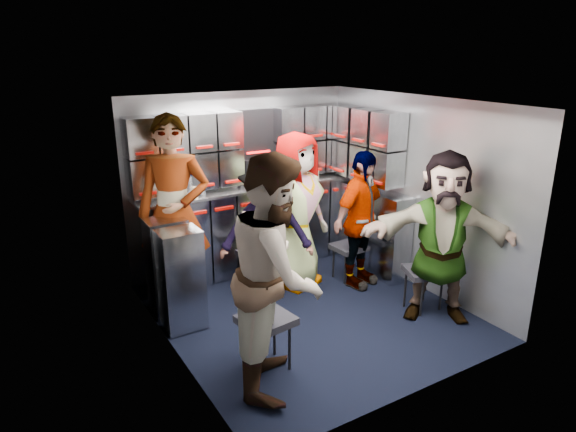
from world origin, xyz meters
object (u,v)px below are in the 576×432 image
attendant_standing (175,214)px  attendant_arc_e (442,237)px  attendant_arc_b (267,231)px  jump_seat_near_left (266,323)px  attendant_arc_a (277,274)px  jump_seat_near_right (425,274)px  jump_seat_center (288,245)px  jump_seat_mid_left (259,256)px  attendant_arc_d (360,220)px  jump_seat_mid_right (349,249)px  attendant_arc_c (296,211)px

attendant_standing → attendant_arc_e: (2.10, -1.57, -0.15)m
attendant_arc_e → attendant_arc_b: bearing=175.8°
jump_seat_near_left → attendant_arc_a: bearing=-90.0°
attendant_arc_a → jump_seat_near_right: bearing=-47.5°
jump_seat_center → attendant_arc_e: bearing=-62.6°
jump_seat_mid_left → attendant_arc_e: (1.24, -1.41, 0.43)m
attendant_standing → attendant_arc_d: bearing=13.0°
jump_seat_center → jump_seat_near_right: jump_seat_center is taller
jump_seat_mid_left → jump_seat_center: bearing=16.8°
jump_seat_mid_right → attendant_arc_d: size_ratio=0.27×
jump_seat_mid_left → attendant_standing: (-0.86, 0.16, 0.58)m
jump_seat_mid_left → attendant_arc_e: bearing=-48.6°
jump_seat_center → attendant_arc_e: attendant_arc_e is taller
jump_seat_center → attendant_arc_d: attendant_arc_d is taller
jump_seat_mid_left → jump_seat_near_left: bearing=-115.7°
attendant_arc_a → attendant_arc_b: bearing=9.0°
jump_seat_near_left → jump_seat_mid_right: size_ratio=1.15×
attendant_arc_e → attendant_standing: bearing=-176.2°
attendant_arc_a → jump_seat_mid_left: bearing=11.8°
attendant_arc_c → attendant_arc_d: (0.59, -0.39, -0.10)m
attendant_arc_b → attendant_arc_c: attendant_arc_c is taller
attendant_arc_d → jump_seat_center: bearing=117.2°
jump_seat_center → attendant_arc_b: (-0.44, -0.31, 0.35)m
attendant_arc_a → attendant_arc_d: 1.97m
jump_seat_mid_right → attendant_standing: attendant_standing is taller
attendant_standing → attendant_arc_a: attendant_standing is taller
jump_seat_near_right → jump_seat_mid_right: bearing=102.5°
jump_seat_mid_left → jump_seat_mid_right: size_ratio=1.12×
attendant_arc_d → attendant_arc_b: bearing=147.3°
jump_seat_mid_left → attendant_arc_e: 1.93m
jump_seat_mid_left → attendant_arc_a: attendant_arc_a is taller
attendant_standing → jump_seat_near_right: bearing=-2.9°
jump_seat_mid_left → attendant_arc_d: (1.03, -0.44, 0.35)m
attendant_standing → jump_seat_mid_right: bearing=18.1°
jump_seat_near_right → attendant_arc_c: (-0.80, 1.18, 0.48)m
attendant_arc_a → attendant_arc_e: bearing=-52.9°
jump_seat_mid_right → attendant_arc_d: bearing=-90.0°
jump_seat_near_left → jump_seat_near_right: (1.87, 0.08, -0.04)m
jump_seat_center → attendant_arc_a: (-1.07, -1.62, 0.53)m
attendant_arc_b → jump_seat_center: bearing=61.4°
jump_seat_mid_left → jump_seat_near_right: size_ratio=0.99×
attendant_arc_b → attendant_arc_d: attendant_arc_d is taller
jump_seat_mid_left → jump_seat_near_right: (1.24, -1.23, -0.03)m
attendant_arc_a → attendant_arc_e: (1.87, 0.08, -0.09)m
jump_seat_mid_left → attendant_arc_c: (0.44, -0.05, 0.45)m
attendant_arc_d → attendant_standing: bearing=143.8°
jump_seat_near_right → jump_seat_near_left: bearing=-177.7°
attendant_arc_c → jump_seat_center: bearing=71.9°
attendant_standing → jump_seat_mid_left: bearing=20.0°
jump_seat_mid_right → attendant_arc_c: size_ratio=0.24×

